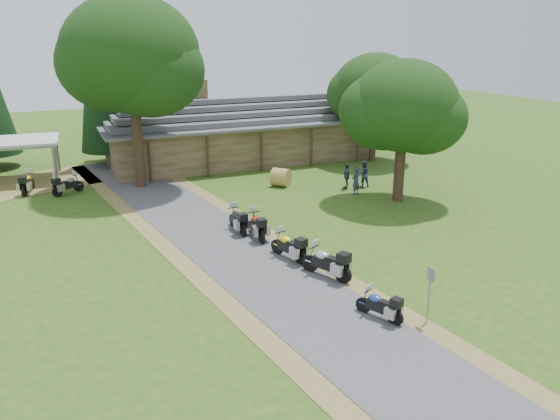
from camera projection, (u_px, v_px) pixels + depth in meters
name	position (u px, v px, depth m)	size (l,w,h in m)	color
ground	(304.00, 303.00, 20.42)	(120.00, 120.00, 0.00)	#2E4E16
driveway	(254.00, 266.00, 23.71)	(46.00, 46.00, 0.00)	#4A4A4D
lodge	(240.00, 128.00, 42.84)	(21.40, 9.40, 4.90)	brown
carport	(10.00, 161.00, 36.66)	(6.48, 4.32, 2.81)	silver
motorcycle_row_a	(379.00, 304.00, 19.17)	(1.68, 0.55, 1.15)	#234299
motorcycle_row_b	(326.00, 261.00, 22.37)	(2.14, 0.70, 1.47)	#B1B3B9
motorcycle_row_c	(289.00, 245.00, 24.17)	(2.02, 0.66, 1.38)	yellow
motorcycle_row_d	(257.00, 224.00, 26.71)	(2.06, 0.67, 1.41)	red
motorcycle_row_e	(238.00, 219.00, 27.55)	(1.99, 0.65, 1.36)	black
motorcycle_carport_a	(27.00, 182.00, 34.18)	(2.03, 0.66, 1.39)	gold
motorcycle_carport_b	(68.00, 184.00, 33.94)	(1.92, 0.63, 1.32)	slate
person_a	(356.00, 179.00, 33.68)	(0.59, 0.42, 2.07)	#2D3A52
person_b	(363.00, 171.00, 35.39)	(0.59, 0.42, 2.07)	#2D3A52
person_c	(347.00, 174.00, 35.02)	(0.56, 0.41, 1.99)	#2D3A52
hay_bale	(281.00, 177.00, 35.70)	(1.19, 1.19, 1.09)	olive
sign_post	(429.00, 296.00, 18.71)	(0.38, 0.06, 2.11)	gray
oak_lodge_left	(133.00, 81.00, 33.66)	(8.40, 8.40, 13.51)	black
oak_lodge_right	(375.00, 104.00, 41.51)	(6.55, 6.55, 8.78)	black
oak_driveway	(403.00, 125.00, 31.42)	(6.21, 6.21, 9.12)	black
cedar_near	(102.00, 60.00, 39.52)	(4.16, 4.16, 15.37)	black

